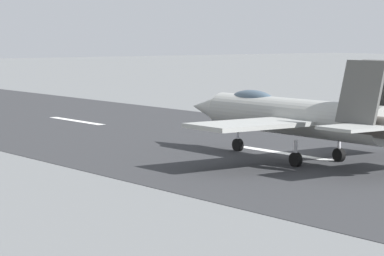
# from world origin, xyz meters

# --- Properties ---
(ground_plane) EXTENTS (400.00, 400.00, 0.00)m
(ground_plane) POSITION_xyz_m (0.00, 0.00, 0.00)
(ground_plane) COLOR slate
(runway_strip) EXTENTS (240.00, 26.00, 0.02)m
(runway_strip) POSITION_xyz_m (-0.02, 0.00, 0.01)
(runway_strip) COLOR #2E2F31
(runway_strip) RESTS_ON ground
(fighter_jet) EXTENTS (17.57, 14.40, 5.70)m
(fighter_jet) POSITION_xyz_m (-1.92, 1.52, 2.49)
(fighter_jet) COLOR #999A97
(fighter_jet) RESTS_ON ground
(crew_person) EXTENTS (0.37, 0.68, 1.56)m
(crew_person) POSITION_xyz_m (14.71, -7.76, 0.78)
(crew_person) COLOR #1E2338
(crew_person) RESTS_ON ground
(marker_cone_far) EXTENTS (0.44, 0.44, 0.55)m
(marker_cone_far) POSITION_xyz_m (17.91, -11.78, 0.28)
(marker_cone_far) COLOR orange
(marker_cone_far) RESTS_ON ground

